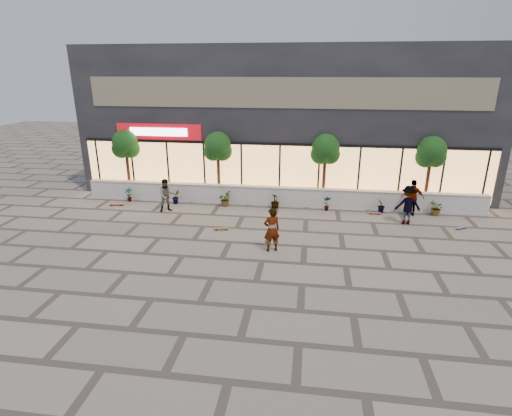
# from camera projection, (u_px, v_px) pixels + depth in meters

# --- Properties ---
(ground) EXTENTS (80.00, 80.00, 0.00)m
(ground) POSITION_uv_depth(u_px,v_px,m) (262.00, 261.00, 15.81)
(ground) COLOR gray
(ground) RESTS_ON ground
(planter_wall) EXTENTS (22.00, 0.42, 1.04)m
(planter_wall) POSITION_uv_depth(u_px,v_px,m) (278.00, 196.00, 22.18)
(planter_wall) COLOR white
(planter_wall) RESTS_ON ground
(retail_building) EXTENTS (24.00, 9.17, 8.50)m
(retail_building) POSITION_uv_depth(u_px,v_px,m) (286.00, 117.00, 26.08)
(retail_building) COLOR black
(retail_building) RESTS_ON ground
(shrub_a) EXTENTS (0.43, 0.29, 0.81)m
(shrub_a) POSITION_uv_depth(u_px,v_px,m) (129.00, 195.00, 22.82)
(shrub_a) COLOR #143B12
(shrub_a) RESTS_ON ground
(shrub_b) EXTENTS (0.57, 0.57, 0.81)m
(shrub_b) POSITION_uv_depth(u_px,v_px,m) (176.00, 197.00, 22.45)
(shrub_b) COLOR #143B12
(shrub_b) RESTS_ON ground
(shrub_c) EXTENTS (0.68, 0.77, 0.81)m
(shrub_c) POSITION_uv_depth(u_px,v_px,m) (225.00, 199.00, 22.09)
(shrub_c) COLOR #143B12
(shrub_c) RESTS_ON ground
(shrub_d) EXTENTS (0.64, 0.64, 0.81)m
(shrub_d) POSITION_uv_depth(u_px,v_px,m) (275.00, 201.00, 21.72)
(shrub_d) COLOR #143B12
(shrub_d) RESTS_ON ground
(shrub_e) EXTENTS (0.46, 0.35, 0.81)m
(shrub_e) POSITION_uv_depth(u_px,v_px,m) (327.00, 203.00, 21.35)
(shrub_e) COLOR #143B12
(shrub_e) RESTS_ON ground
(shrub_f) EXTENTS (0.55, 0.57, 0.81)m
(shrub_f) POSITION_uv_depth(u_px,v_px,m) (381.00, 206.00, 20.98)
(shrub_f) COLOR #143B12
(shrub_f) RESTS_ON ground
(shrub_g) EXTENTS (0.77, 0.84, 0.81)m
(shrub_g) POSITION_uv_depth(u_px,v_px,m) (437.00, 208.00, 20.61)
(shrub_g) COLOR #143B12
(shrub_g) RESTS_ON ground
(tree_west) EXTENTS (1.60, 1.50, 3.92)m
(tree_west) POSITION_uv_depth(u_px,v_px,m) (126.00, 146.00, 23.21)
(tree_west) COLOR #482719
(tree_west) RESTS_ON ground
(tree_midwest) EXTENTS (1.60, 1.50, 3.92)m
(tree_midwest) POSITION_uv_depth(u_px,v_px,m) (218.00, 148.00, 22.48)
(tree_midwest) COLOR #482719
(tree_midwest) RESTS_ON ground
(tree_mideast) EXTENTS (1.60, 1.50, 3.92)m
(tree_mideast) POSITION_uv_depth(u_px,v_px,m) (325.00, 151.00, 21.70)
(tree_mideast) COLOR #482719
(tree_mideast) RESTS_ON ground
(tree_east) EXTENTS (1.60, 1.50, 3.92)m
(tree_east) POSITION_uv_depth(u_px,v_px,m) (431.00, 154.00, 20.97)
(tree_east) COLOR #482719
(tree_east) RESTS_ON ground
(skater_center) EXTENTS (0.81, 0.69, 1.89)m
(skater_center) POSITION_uv_depth(u_px,v_px,m) (272.00, 230.00, 16.42)
(skater_center) COLOR silver
(skater_center) RESTS_ON ground
(skater_left) EXTENTS (1.08, 1.02, 1.77)m
(skater_left) POSITION_uv_depth(u_px,v_px,m) (167.00, 195.00, 21.08)
(skater_left) COLOR #9F8367
(skater_left) RESTS_ON ground
(skater_right_near) EXTENTS (1.16, 0.58, 1.90)m
(skater_right_near) POSITION_uv_depth(u_px,v_px,m) (413.00, 198.00, 20.46)
(skater_right_near) COLOR white
(skater_right_near) RESTS_ON ground
(skater_right_far) EXTENTS (1.27, 0.77, 1.93)m
(skater_right_far) POSITION_uv_depth(u_px,v_px,m) (408.00, 205.00, 19.35)
(skater_right_far) COLOR maroon
(skater_right_far) RESTS_ON ground
(skateboard_center) EXTENTS (0.74, 0.32, 0.09)m
(skateboard_center) POSITION_uv_depth(u_px,v_px,m) (221.00, 229.00, 18.84)
(skateboard_center) COLOR brown
(skateboard_center) RESTS_ON ground
(skateboard_left) EXTENTS (0.88, 0.38, 0.10)m
(skateboard_left) POSITION_uv_depth(u_px,v_px,m) (117.00, 204.00, 22.22)
(skateboard_left) COLOR #C24A24
(skateboard_left) RESTS_ON ground
(skateboard_right_near) EXTENTS (0.71, 0.23, 0.08)m
(skateboard_right_near) POSITION_uv_depth(u_px,v_px,m) (375.00, 213.00, 20.90)
(skateboard_right_near) COLOR #9A4A32
(skateboard_right_near) RESTS_ON ground
(skateboard_right_far) EXTENTS (0.71, 0.52, 0.09)m
(skateboard_right_far) POSITION_uv_depth(u_px,v_px,m) (461.00, 227.00, 18.98)
(skateboard_right_far) COLOR #4D4E8D
(skateboard_right_far) RESTS_ON ground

